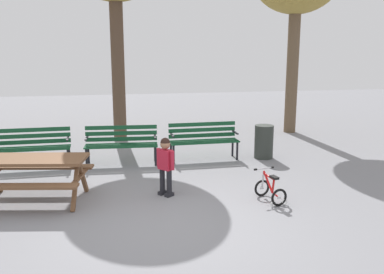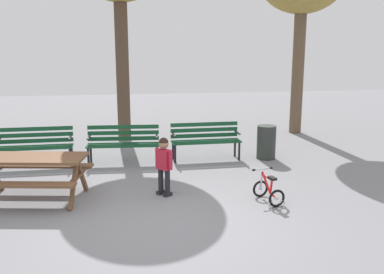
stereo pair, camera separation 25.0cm
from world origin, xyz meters
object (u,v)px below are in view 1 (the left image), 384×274
(park_bench_far_left, at_px, (32,144))
(park_bench_right, at_px, (203,138))
(picnic_table, at_px, (32,168))
(trash_bin, at_px, (264,142))
(child_standing, at_px, (165,162))
(park_bench_left, at_px, (121,141))
(kids_bicycle, at_px, (270,190))

(park_bench_far_left, relative_size, park_bench_right, 1.00)
(picnic_table, height_order, trash_bin, trash_bin)
(picnic_table, bearing_deg, trash_bin, 22.44)
(child_standing, relative_size, trash_bin, 1.33)
(park_bench_left, relative_size, park_bench_right, 1.01)
(picnic_table, distance_m, park_bench_left, 2.65)
(picnic_table, height_order, park_bench_far_left, park_bench_far_left)
(park_bench_left, xyz_separation_m, child_standing, (0.70, -2.28, 0.10))
(picnic_table, distance_m, child_standing, 2.25)
(child_standing, bearing_deg, park_bench_far_left, 137.99)
(park_bench_far_left, bearing_deg, park_bench_left, -2.17)
(park_bench_right, xyz_separation_m, child_standing, (-1.19, -2.32, 0.10))
(park_bench_far_left, xyz_separation_m, trash_bin, (5.22, -0.21, -0.12))
(child_standing, relative_size, kids_bicycle, 1.71)
(child_standing, bearing_deg, kids_bicycle, -20.12)
(park_bench_left, height_order, park_bench_right, same)
(park_bench_far_left, distance_m, park_bench_right, 3.80)
(park_bench_right, height_order, trash_bin, park_bench_right)
(picnic_table, xyz_separation_m, park_bench_left, (1.55, 2.14, -0.08))
(park_bench_far_left, distance_m, trash_bin, 5.23)
(picnic_table, xyz_separation_m, child_standing, (2.25, -0.13, 0.02))
(park_bench_left, xyz_separation_m, trash_bin, (3.31, -0.14, -0.12))
(child_standing, bearing_deg, trash_bin, 39.29)
(park_bench_far_left, height_order, child_standing, child_standing)
(park_bench_left, xyz_separation_m, park_bench_right, (1.89, 0.05, 0.00))
(park_bench_right, relative_size, kids_bicycle, 2.63)
(park_bench_far_left, height_order, trash_bin, park_bench_far_left)
(picnic_table, xyz_separation_m, park_bench_right, (3.44, 2.19, -0.08))
(park_bench_far_left, bearing_deg, picnic_table, -80.81)
(park_bench_left, bearing_deg, kids_bicycle, -50.28)
(picnic_table, xyz_separation_m, trash_bin, (4.86, 2.01, -0.20))
(kids_bicycle, bearing_deg, park_bench_far_left, 145.44)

